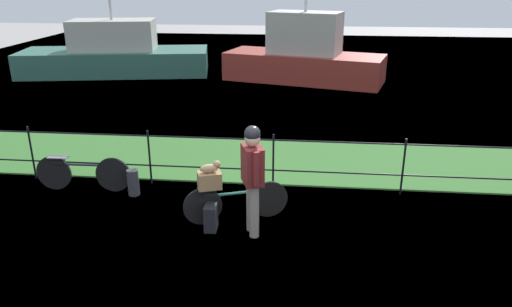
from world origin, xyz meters
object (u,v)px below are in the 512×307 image
Objects in this scene: bicycle_parked at (82,173)px; moored_boat_near at (115,55)px; terrier_dog at (211,168)px; moored_boat_mid at (304,57)px; bicycle_main at (235,202)px; backpack_on_paving at (211,217)px; wooden_crate at (210,180)px; cyclist_person at (252,171)px; mooring_bollard at (133,182)px.

bicycle_parked is 0.24× the size of moored_boat_near.
terrier_dog reaches higher than bicycle_parked.
moored_boat_mid is (7.12, -0.58, 0.13)m from moored_boat_near.
terrier_dog is (-0.34, -0.12, 0.61)m from bicycle_main.
bicycle_parked is (-2.52, 0.96, -0.60)m from terrier_dog.
terrier_dog is 0.76m from backpack_on_paving.
backpack_on_paving is 0.06× the size of moored_boat_near.
wooden_crate is at bearing -97.06° from moored_boat_mid.
moored_boat_mid is (1.28, 10.83, 0.66)m from backpack_on_paving.
backpack_on_paving is 0.07× the size of moored_boat_mid.
terrier_dog is at bearing -96.94° from moored_boat_mid.
cyclist_person reaches higher than bicycle_main.
cyclist_person reaches higher than terrier_dog.
moored_boat_mid is at bearing 86.63° from cyclist_person.
wooden_crate is 1.84m from mooring_bollard.
cyclist_person is 10.89m from moored_boat_mid.
moored_boat_near reaches higher than cyclist_person.
bicycle_main is 0.71m from terrier_dog.
backpack_on_paving is at bearing -135.29° from bicycle_main.
terrier_dog is 0.70m from cyclist_person.
moored_boat_mid is (0.95, 10.51, 0.54)m from bicycle_main.
moored_boat_near reaches higher than wooden_crate.
moored_boat_near reaches higher than bicycle_main.
bicycle_parked is at bearing -72.09° from moored_boat_near.
wooden_crate is 2.71m from bicycle_parked.
bicycle_parked is (-3.17, 1.21, -0.67)m from cyclist_person.
wooden_crate reaches higher than bicycle_main.
cyclist_person is 0.98× the size of bicycle_parked.
bicycle_parked is at bearing 159.05° from terrier_dog.
moored_boat_near is (-4.27, 10.35, 0.49)m from mooring_bollard.
moored_boat_near is (-5.85, 11.41, 0.53)m from backpack_on_paving.
moored_boat_mid reaches higher than bicycle_main.
backpack_on_paving is (0.02, -0.20, -0.73)m from terrier_dog.
mooring_bollard is at bearing 150.42° from wooden_crate.
moored_boat_mid is (1.32, 10.64, 0.13)m from wooden_crate.
moored_boat_mid is (0.64, 10.87, -0.14)m from cyclist_person.
cyclist_person is at bearing -19.00° from wooden_crate.
wooden_crate is at bearing -160.13° from terrier_dog.
bicycle_main is 0.22× the size of moored_boat_near.
cyclist_person is 3.46m from bicycle_parked.
bicycle_main is at bearing 130.85° from cyclist_person.
bicycle_parked is (-2.53, 1.16, 0.14)m from backpack_on_paving.
backpack_on_paving is 10.92m from moored_boat_mid.
mooring_bollard is (-1.56, 0.86, -0.70)m from terrier_dog.
cyclist_person is at bearing -60.49° from moored_boat_near.
mooring_bollard is at bearing -106.30° from moored_boat_mid.
cyclist_person reaches higher than backpack_on_paving.
moored_boat_near is 7.15m from moored_boat_mid.
terrier_dog reaches higher than backpack_on_paving.
bicycle_main is 0.27× the size of moored_boat_mid.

